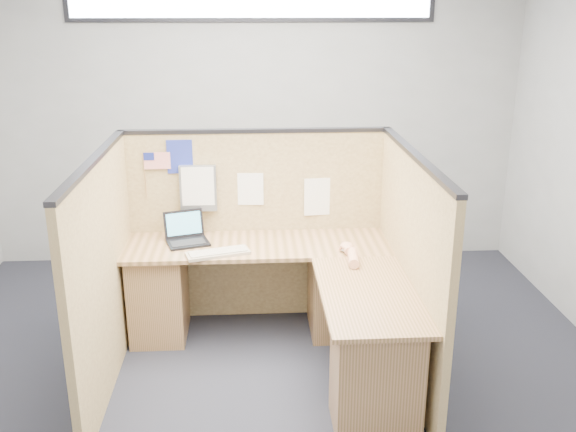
{
  "coord_description": "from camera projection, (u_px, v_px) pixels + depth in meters",
  "views": [
    {
      "loc": [
        -0.04,
        -3.77,
        2.43
      ],
      "look_at": [
        0.22,
        0.5,
        1.0
      ],
      "focal_mm": 40.0,
      "sensor_mm": 36.0,
      "label": 1
    }
  ],
  "objects": [
    {
      "name": "hand_forearm",
      "position": [
        351.0,
        254.0,
        4.46
      ],
      "size": [
        0.11,
        0.38,
        0.08
      ],
      "color": "#E0A17B",
      "rests_on": "l_desk"
    },
    {
      "name": "wall_front",
      "position": [
        270.0,
        396.0,
        1.77
      ],
      "size": [
        5.0,
        0.0,
        5.0
      ],
      "primitive_type": "plane",
      "rotation": [
        -1.57,
        0.0,
        0.0
      ],
      "color": "gray",
      "rests_on": "floor"
    },
    {
      "name": "laptop",
      "position": [
        189.0,
        234.0,
        4.79
      ],
      "size": [
        0.35,
        0.36,
        0.21
      ],
      "rotation": [
        0.0,
        0.0,
        0.3
      ],
      "color": "black",
      "rests_on": "l_desk"
    },
    {
      "name": "cubicle_partitions",
      "position": [
        258.0,
        251.0,
        4.5
      ],
      "size": [
        2.06,
        1.83,
        1.53
      ],
      "color": "olive",
      "rests_on": "floor"
    },
    {
      "name": "clerestory_window",
      "position": [
        252.0,
        0.0,
        5.68
      ],
      "size": [
        3.3,
        0.04,
        0.38
      ],
      "color": "#232328",
      "rests_on": "wall_back"
    },
    {
      "name": "l_desk",
      "position": [
        285.0,
        308.0,
        4.5
      ],
      "size": [
        1.95,
        1.75,
        0.73
      ],
      "color": "brown",
      "rests_on": "floor"
    },
    {
      "name": "wall_back",
      "position": [
        254.0,
        118.0,
        6.03
      ],
      "size": [
        5.0,
        0.0,
        5.0
      ],
      "primitive_type": "plane",
      "rotation": [
        1.57,
        0.0,
        0.0
      ],
      "color": "gray",
      "rests_on": "floor"
    },
    {
      "name": "mouse",
      "position": [
        347.0,
        249.0,
        4.59
      ],
      "size": [
        0.12,
        0.09,
        0.04
      ],
      "primitive_type": "ellipsoid",
      "rotation": [
        0.0,
        0.0,
        -0.28
      ],
      "color": "silver",
      "rests_on": "l_desk"
    },
    {
      "name": "paper_right",
      "position": [
        319.0,
        197.0,
        4.97
      ],
      "size": [
        0.23,
        0.03,
        0.3
      ],
      "primitive_type": "cube",
      "rotation": [
        0.0,
        0.0,
        0.09
      ],
      "color": "white",
      "rests_on": "cubicle_partitions"
    },
    {
      "name": "american_flag",
      "position": [
        154.0,
        162.0,
        4.79
      ],
      "size": [
        0.2,
        0.01,
        0.35
      ],
      "color": "olive",
      "rests_on": "cubicle_partitions"
    },
    {
      "name": "blue_poster",
      "position": [
        180.0,
        157.0,
        4.8
      ],
      "size": [
        0.19,
        0.01,
        0.26
      ],
      "primitive_type": "cube",
      "rotation": [
        0.0,
        0.0,
        0.04
      ],
      "color": "navy",
      "rests_on": "cubicle_partitions"
    },
    {
      "name": "keyboard",
      "position": [
        218.0,
        253.0,
        4.54
      ],
      "size": [
        0.47,
        0.27,
        0.03
      ],
      "rotation": [
        0.0,
        0.0,
        0.29
      ],
      "color": "#A0927C",
      "rests_on": "l_desk"
    },
    {
      "name": "paper_left",
      "position": [
        251.0,
        189.0,
        4.92
      ],
      "size": [
        0.2,
        0.02,
        0.25
      ],
      "primitive_type": "cube",
      "rotation": [
        0.0,
        0.0,
        -0.07
      ],
      "color": "white",
      "rests_on": "cubicle_partitions"
    },
    {
      "name": "floor",
      "position": [
        261.0,
        380.0,
        4.34
      ],
      "size": [
        5.0,
        5.0,
        0.0
      ],
      "primitive_type": "plane",
      "color": "black",
      "rests_on": "ground"
    },
    {
      "name": "file_holder",
      "position": [
        198.0,
        188.0,
        4.86
      ],
      "size": [
        0.28,
        0.05,
        0.35
      ],
      "color": "slate",
      "rests_on": "cubicle_partitions"
    }
  ]
}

